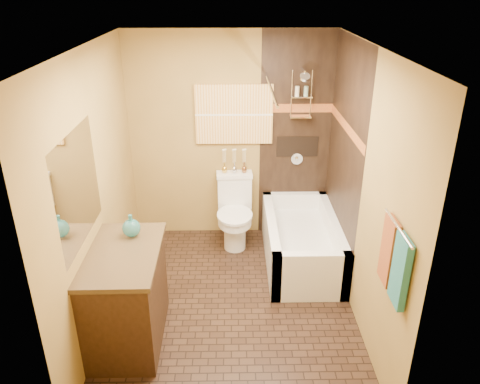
{
  "coord_description": "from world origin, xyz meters",
  "views": [
    {
      "loc": [
        0.02,
        -3.82,
        3.0
      ],
      "look_at": [
        0.09,
        0.4,
        1.05
      ],
      "focal_mm": 35.0,
      "sensor_mm": 36.0,
      "label": 1
    }
  ],
  "objects_px": {
    "vanity": "(126,296)",
    "bathtub": "(301,245)",
    "sunset_painting": "(234,114)",
    "toilet": "(235,211)"
  },
  "relations": [
    {
      "from": "toilet",
      "to": "vanity",
      "type": "height_order",
      "value": "vanity"
    },
    {
      "from": "bathtub",
      "to": "vanity",
      "type": "distance_m",
      "value": 2.13
    },
    {
      "from": "bathtub",
      "to": "toilet",
      "type": "height_order",
      "value": "toilet"
    },
    {
      "from": "bathtub",
      "to": "sunset_painting",
      "type": "bearing_deg",
      "value": 136.24
    },
    {
      "from": "sunset_painting",
      "to": "vanity",
      "type": "height_order",
      "value": "sunset_painting"
    },
    {
      "from": "vanity",
      "to": "bathtub",
      "type": "bearing_deg",
      "value": 34.6
    },
    {
      "from": "sunset_painting",
      "to": "vanity",
      "type": "bearing_deg",
      "value": -116.45
    },
    {
      "from": "bathtub",
      "to": "vanity",
      "type": "bearing_deg",
      "value": -144.74
    },
    {
      "from": "bathtub",
      "to": "toilet",
      "type": "bearing_deg",
      "value": 149.35
    },
    {
      "from": "sunset_painting",
      "to": "bathtub",
      "type": "height_order",
      "value": "sunset_painting"
    }
  ]
}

